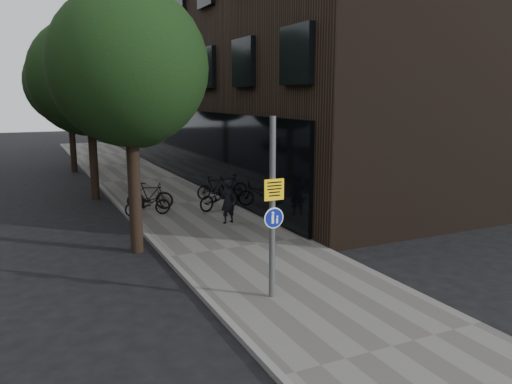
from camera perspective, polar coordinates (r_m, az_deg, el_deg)
ground at (r=12.05m, az=3.79°, el=-11.13°), size 120.00×120.00×0.00m
sidewalk at (r=21.02m, az=-8.99°, el=-1.44°), size 4.50×60.00×0.12m
curb_edge at (r=20.52m, az=-15.02°, el=-1.98°), size 0.15×60.00×0.13m
building_right_dark_brick at (r=34.96m, az=-1.69°, el=18.31°), size 12.00×40.00×18.00m
street_tree_near at (r=14.68m, az=-14.14°, el=12.92°), size 4.40×4.40×7.50m
street_tree_mid at (r=23.06m, az=-18.44°, el=11.87°), size 5.00×5.00×7.80m
street_tree_far at (r=32.01m, az=-20.52°, el=11.33°), size 5.00×5.00×7.80m
signpost at (r=10.76m, az=1.87°, el=-1.88°), size 0.46×0.13×3.99m
pedestrian at (r=17.44m, az=-3.25°, el=-1.08°), size 0.64×0.50×1.55m
parked_bike_facade_near at (r=19.59m, az=-4.23°, el=-0.57°), size 2.01×1.20×1.00m
parked_bike_facade_far at (r=21.68m, az=-4.79°, el=0.55°), size 1.73×0.72×1.01m
parked_bike_curb_near at (r=19.00m, az=-12.28°, el=-1.32°), size 1.71×0.60×0.90m
parked_bike_curb_far at (r=19.96m, az=-12.03°, el=-0.45°), size 1.86×1.06×1.08m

